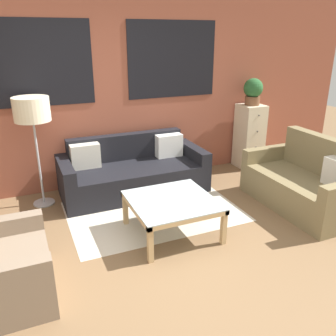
% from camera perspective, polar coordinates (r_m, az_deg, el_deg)
% --- Properties ---
extents(ground_plane, '(16.00, 16.00, 0.00)m').
position_cam_1_polar(ground_plane, '(3.64, 2.38, -15.59)').
color(ground_plane, brown).
extents(wall_back_brick, '(8.40, 0.09, 2.80)m').
position_cam_1_polar(wall_back_brick, '(5.29, -9.14, 12.31)').
color(wall_back_brick, brown).
rests_on(wall_back_brick, ground_plane).
extents(rug, '(2.15, 1.47, 0.00)m').
position_cam_1_polar(rug, '(4.65, -2.32, -6.93)').
color(rug, beige).
rests_on(rug, ground_plane).
extents(couch_dark, '(2.05, 0.88, 0.78)m').
position_cam_1_polar(couch_dark, '(5.16, -5.64, -0.77)').
color(couch_dark, black).
rests_on(couch_dark, ground_plane).
extents(settee_vintage, '(0.80, 1.56, 0.92)m').
position_cam_1_polar(settee_vintage, '(4.99, 21.09, -2.48)').
color(settee_vintage, olive).
rests_on(settee_vintage, ground_plane).
extents(coffee_table, '(0.92, 0.92, 0.43)m').
position_cam_1_polar(coffee_table, '(4.00, 0.65, -5.88)').
color(coffee_table, silver).
rests_on(coffee_table, ground_plane).
extents(floor_lamp, '(0.44, 0.44, 1.44)m').
position_cam_1_polar(floor_lamp, '(4.75, -20.98, 8.30)').
color(floor_lamp, '#B2B2B7').
rests_on(floor_lamp, ground_plane).
extents(drawer_cabinet, '(0.39, 0.42, 1.07)m').
position_cam_1_polar(drawer_cabinet, '(6.19, 12.90, 4.97)').
color(drawer_cabinet, beige).
rests_on(drawer_cabinet, ground_plane).
extents(potted_plant, '(0.31, 0.31, 0.43)m').
position_cam_1_polar(potted_plant, '(6.04, 13.49, 11.97)').
color(potted_plant, brown).
rests_on(potted_plant, drawer_cabinet).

